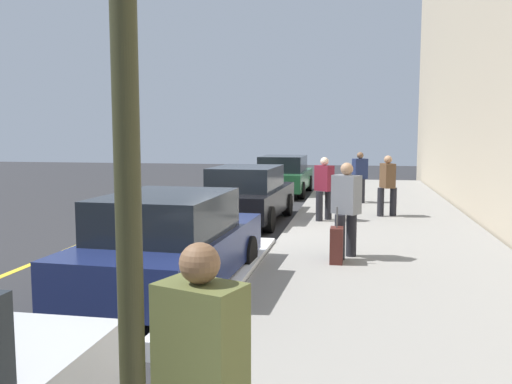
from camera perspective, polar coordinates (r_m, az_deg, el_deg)
name	(u,v)px	position (r m, az deg, el deg)	size (l,w,h in m)	color
ground_plane	(244,233)	(12.98, -1.30, -4.38)	(56.00, 56.00, 0.00)	#28282B
sidewalk	(385,235)	(12.72, 13.46, -4.43)	(28.00, 4.60, 0.15)	gray
lane_stripe_centre	(118,229)	(13.98, -14.28, -3.79)	(28.00, 0.14, 0.01)	gold
snow_bank_curb	(230,280)	(8.57, -2.80, -9.22)	(5.79, 0.56, 0.22)	white
parked_car_navy	(171,243)	(8.20, -8.94, -5.34)	(4.34, 2.02, 1.51)	black
parked_car_black	(248,194)	(14.43, -0.88, -0.26)	(4.51, 2.03, 1.51)	black
parked_car_green	(284,175)	(21.02, 2.94, 1.78)	(4.55, 1.94, 1.51)	black
pedestrian_grey_coat	(346,207)	(9.81, 9.46, -1.62)	(0.51, 0.55, 1.72)	black
pedestrian_navy_coat	(360,176)	(17.78, 10.86, 1.70)	(0.50, 0.52, 1.63)	black
pedestrian_brown_coat	(387,184)	(14.99, 13.66, 0.83)	(0.51, 0.52, 1.64)	black
pedestrian_burgundy_coat	(324,187)	(13.99, 7.18, 0.55)	(0.48, 0.52, 1.62)	black
rolling_suitcase	(336,245)	(9.48, 8.46, -5.55)	(0.34, 0.22, 0.98)	#471E19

